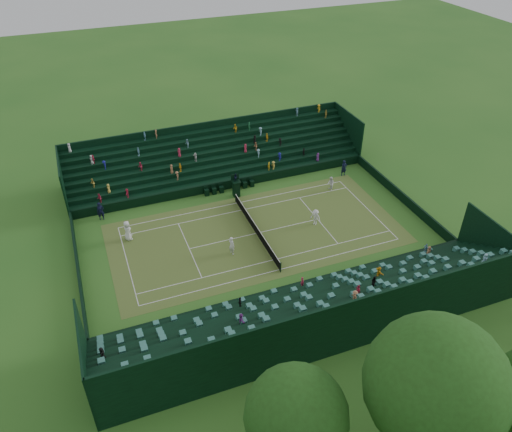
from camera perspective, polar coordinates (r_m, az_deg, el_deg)
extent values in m
plane|color=#2A641F|center=(46.50, 0.00, -2.02)|extent=(160.00, 160.00, 0.00)
cube|color=#457F2A|center=(46.50, 0.00, -2.01)|extent=(12.97, 26.77, 0.01)
cube|color=black|center=(53.00, 16.26, 2.20)|extent=(17.17, 0.20, 1.00)
cube|color=black|center=(44.32, -19.66, -5.82)|extent=(17.17, 0.20, 1.00)
cube|color=black|center=(40.23, 4.38, -8.25)|extent=(0.20, 31.77, 1.00)
cube|color=black|center=(52.86, -3.30, 3.60)|extent=(0.20, 31.77, 1.00)
cube|color=black|center=(39.90, 4.68, -8.71)|extent=(0.80, 32.00, 1.00)
cube|color=black|center=(39.24, 5.19, -9.22)|extent=(0.80, 32.00, 1.45)
cube|color=black|center=(38.58, 5.72, -9.75)|extent=(0.80, 32.00, 1.90)
cube|color=black|center=(37.92, 6.27, -10.29)|extent=(0.80, 32.00, 2.35)
cube|color=black|center=(37.28, 6.84, -10.85)|extent=(0.80, 32.00, 2.80)
cube|color=black|center=(36.64, 7.44, -11.43)|extent=(0.80, 32.00, 3.25)
cube|color=black|center=(36.00, 8.06, -12.03)|extent=(0.80, 32.00, 3.70)
cube|color=black|center=(35.38, 8.70, -12.65)|extent=(0.80, 32.00, 4.15)
cube|color=black|center=(34.82, 9.15, -12.79)|extent=(0.20, 32.00, 4.90)
cube|color=black|center=(53.27, -3.47, 3.86)|extent=(0.80, 32.00, 1.00)
cube|color=black|center=(53.82, -3.74, 4.47)|extent=(0.80, 32.00, 1.45)
cube|color=black|center=(54.37, -4.01, 5.08)|extent=(0.80, 32.00, 1.90)
cube|color=black|center=(54.92, -4.28, 5.67)|extent=(0.80, 32.00, 2.35)
cube|color=black|center=(55.49, -4.54, 6.24)|extent=(0.80, 32.00, 2.80)
cube|color=black|center=(56.06, -4.79, 6.81)|extent=(0.80, 32.00, 3.25)
cube|color=black|center=(56.64, -5.04, 7.37)|extent=(0.80, 32.00, 3.70)
cube|color=black|center=(57.22, -5.29, 7.91)|extent=(0.80, 32.00, 4.15)
cube|color=black|center=(57.48, -5.45, 8.45)|extent=(0.20, 32.00, 4.90)
cylinder|color=black|center=(50.67, -2.34, 2.14)|extent=(0.10, 0.10, 1.06)
cylinder|color=black|center=(42.01, 2.84, -5.88)|extent=(0.10, 0.10, 1.06)
cube|color=black|center=(46.22, 0.00, -1.56)|extent=(11.57, 0.02, 0.86)
cube|color=white|center=(45.95, 0.00, -1.09)|extent=(11.57, 0.04, 0.07)
sphere|color=#214B15|center=(26.99, 4.62, -21.85)|extent=(5.36, 5.36, 5.36)
sphere|color=#214B15|center=(27.16, 19.86, -17.69)|extent=(7.16, 7.16, 7.16)
cube|color=black|center=(51.44, -2.28, 3.11)|extent=(0.66, 0.66, 1.69)
cube|color=black|center=(50.97, -2.30, 3.96)|extent=(0.84, 0.84, 0.09)
cube|color=black|center=(51.07, -2.43, 4.45)|extent=(0.08, 0.84, 0.66)
imported|color=black|center=(50.73, -2.31, 4.43)|extent=(0.39, 0.47, 0.87)
cube|color=black|center=(52.01, -5.66, 2.70)|extent=(0.44, 0.44, 0.70)
cube|color=black|center=(51.96, -5.75, 3.22)|extent=(0.05, 0.44, 0.44)
cube|color=black|center=(52.18, -4.81, 2.87)|extent=(0.44, 0.44, 0.70)
cube|color=black|center=(52.13, -4.91, 3.39)|extent=(0.05, 0.44, 0.44)
cube|color=black|center=(52.37, -3.98, 3.04)|extent=(0.44, 0.44, 0.70)
cube|color=black|center=(52.31, -4.07, 3.56)|extent=(0.05, 0.44, 0.44)
cube|color=black|center=(52.82, -2.11, 3.41)|extent=(0.44, 0.44, 0.70)
cube|color=black|center=(52.77, -2.20, 3.93)|extent=(0.05, 0.44, 0.44)
cube|color=black|center=(53.05, -1.30, 3.58)|extent=(0.44, 0.44, 0.70)
cube|color=black|center=(53.00, -1.38, 4.09)|extent=(0.05, 0.44, 0.44)
cube|color=black|center=(53.28, -0.49, 3.74)|extent=(0.44, 0.44, 0.70)
cube|color=black|center=(53.23, -0.57, 4.25)|extent=(0.05, 0.44, 0.44)
imported|color=white|center=(46.66, -14.47, -1.64)|extent=(1.15, 0.98, 1.99)
imported|color=silver|center=(43.69, -2.80, -3.38)|extent=(0.77, 0.65, 1.80)
imported|color=white|center=(52.93, 8.52, 3.66)|extent=(0.85, 0.71, 1.59)
imported|color=white|center=(47.54, 6.80, -0.14)|extent=(1.21, 1.15, 1.65)
imported|color=black|center=(55.84, 10.02, 5.42)|extent=(0.44, 0.67, 1.84)
imported|color=black|center=(50.10, -17.35, 0.53)|extent=(0.49, 0.72, 1.89)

